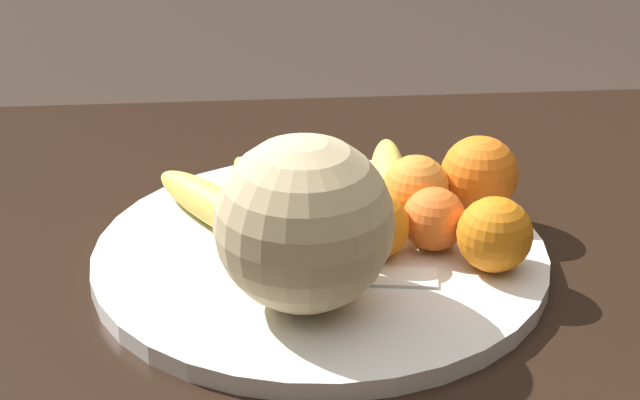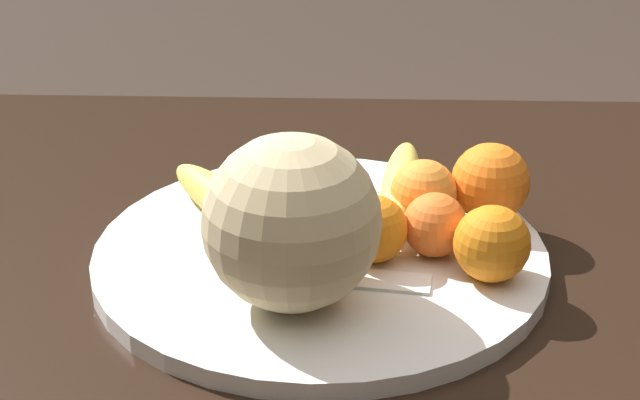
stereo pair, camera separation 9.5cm
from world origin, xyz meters
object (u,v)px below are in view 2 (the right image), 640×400
Objects in this scene: orange_front_right at (492,244)px; orange_back_right at (490,182)px; fruit_bowl at (320,256)px; orange_front_left at (424,193)px; orange_back_left at (374,229)px; melon at (292,222)px; banana_bunch at (314,193)px; produce_tag at (376,280)px; kitchen_table at (292,361)px; orange_mid_center at (435,225)px.

orange_back_right is (-0.01, -0.12, 0.00)m from orange_front_right.
orange_back_right is at bearing -156.67° from fruit_bowl.
orange_back_left is at bearing 56.75° from orange_front_left.
melon reaches higher than orange_back_right.
banana_bunch is at bearing -83.60° from fruit_bowl.
orange_front_left reaches higher than fruit_bowl.
melon is 0.11m from produce_tag.
orange_front_left is (-0.12, -0.15, -0.04)m from melon.
orange_front_right is at bearing 170.41° from kitchen_table.
orange_mid_center is 0.78× the size of orange_back_right.
orange_back_left is 0.81× the size of orange_back_right.
orange_mid_center is at bearing -42.13° from orange_front_right.
melon is 0.18m from banana_bunch.
orange_back_right is (-0.17, 0.01, 0.02)m from banana_bunch.
orange_front_left is at bearing -123.25° from orange_back_left.
orange_back_left is (0.05, 0.01, 0.00)m from orange_mid_center.
kitchen_table is 0.23m from orange_front_right.
produce_tag is at bearing 48.86° from orange_back_right.
orange_mid_center reaches higher than fruit_bowl.
banana_bunch is 0.15m from produce_tag.
kitchen_table is at bearing 30.51° from orange_front_left.
orange_front_right is 1.10× the size of orange_back_left.
kitchen_table is 0.19m from orange_mid_center.
produce_tag is at bearing 5.91° from orange_front_right.
banana_bunch is at bearing -36.75° from orange_mid_center.
kitchen_table is 0.20m from orange_front_left.
fruit_bowl reaches higher than kitchen_table.
orange_back_left is (-0.07, -0.07, -0.04)m from melon.
melon is 2.31× the size of orange_front_left.
fruit_bowl is at bearing -102.51° from melon.
orange_mid_center is at bearing 52.36° from orange_back_right.
fruit_bowl is at bearing -40.36° from produce_tag.
kitchen_table is 28.74× the size of orange_mid_center.
orange_mid_center is 0.08m from produce_tag.
orange_front_left is at bearing -149.49° from kitchen_table.
orange_back_left reaches higher than orange_mid_center.
produce_tag is (-0.08, 0.04, 0.11)m from kitchen_table.
orange_mid_center is at bearing 96.65° from orange_front_left.
orange_mid_center is at bearing 177.28° from fruit_bowl.
orange_back_right is (-0.06, -0.01, 0.01)m from orange_front_left.
orange_back_right is (-0.19, -0.09, 0.15)m from kitchen_table.
melon reaches higher than orange_front_right.
melon reaches higher than orange_back_left.
fruit_bowl is 6.83× the size of orange_back_left.
orange_front_right is at bearing 162.68° from fruit_bowl.
orange_back_left is (-0.07, 0.00, 0.14)m from kitchen_table.
banana_bunch is 4.01× the size of orange_front_right.
orange_front_left is 0.13m from produce_tag.
orange_front_right is (-0.16, 0.13, 0.01)m from banana_bunch.
orange_mid_center reaches higher than produce_tag.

